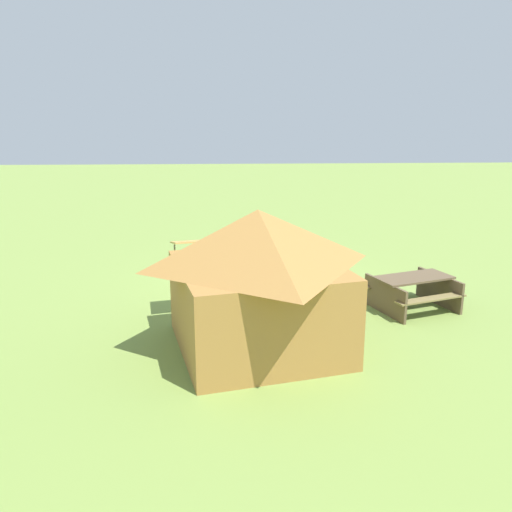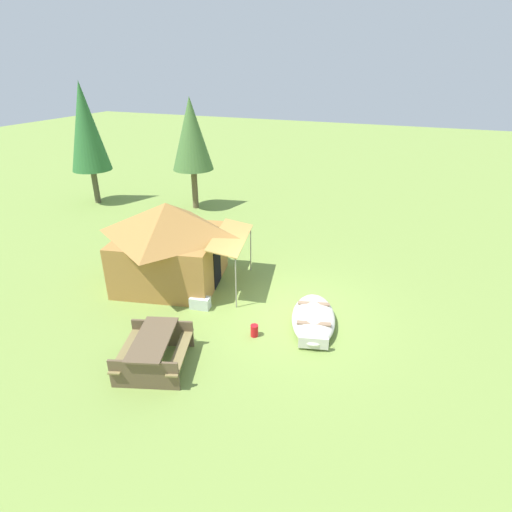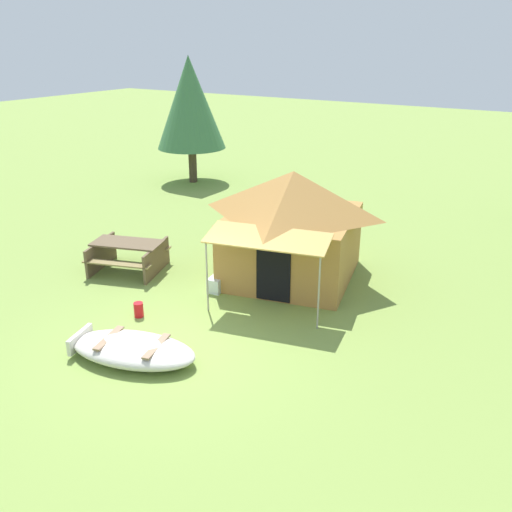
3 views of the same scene
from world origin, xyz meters
The scene contains 6 objects.
ground_plane centered at (0.00, 0.00, 0.00)m, with size 80.00×80.00×0.00m, color olive.
beached_rowboat centered at (-0.36, -0.82, 0.21)m, with size 2.57×1.69×0.39m.
canvas_cabin_tent centered at (0.31, 3.89, 1.34)m, with size 3.65×4.45×2.58m.
picnic_table centered at (-3.26, 2.09, 0.46)m, with size 2.06×1.93×0.75m.
cooler_box centered at (-0.74, 2.33, 0.17)m, with size 0.55×0.30×0.34m, color silver.
fuel_can centered at (-1.38, 0.42, 0.16)m, with size 0.19×0.19×0.31m, color red.
Camera 1 is at (0.91, 12.76, 4.04)m, focal length 36.30 mm.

